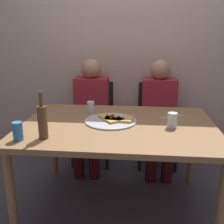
{
  "coord_description": "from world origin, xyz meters",
  "views": [
    {
      "loc": [
        0.14,
        -1.91,
        1.43
      ],
      "look_at": [
        -0.06,
        0.14,
        0.81
      ],
      "focal_mm": 42.2,
      "sensor_mm": 36.0,
      "label": 1
    }
  ],
  "objects_px": {
    "dining_table": "(118,133)",
    "chair_right": "(157,118)",
    "chair_left": "(93,116)",
    "pizza_tray": "(111,121)",
    "soda_can": "(18,131)",
    "guest_in_beanie": "(159,111)",
    "tumbler_near": "(172,120)",
    "guest_in_sweater": "(91,109)",
    "table_knife": "(172,117)",
    "pizza_slice_last": "(111,118)",
    "wine_bottle": "(43,121)",
    "tumbler_far": "(91,107)",
    "pizza_slice_extra": "(118,119)"
  },
  "relations": [
    {
      "from": "pizza_slice_last",
      "to": "guest_in_sweater",
      "type": "distance_m",
      "value": 0.77
    },
    {
      "from": "table_knife",
      "to": "chair_right",
      "type": "height_order",
      "value": "chair_right"
    },
    {
      "from": "pizza_slice_extra",
      "to": "chair_left",
      "type": "distance_m",
      "value": 0.97
    },
    {
      "from": "tumbler_near",
      "to": "soda_can",
      "type": "relative_size",
      "value": 0.93
    },
    {
      "from": "pizza_tray",
      "to": "chair_left",
      "type": "height_order",
      "value": "chair_left"
    },
    {
      "from": "table_knife",
      "to": "guest_in_beanie",
      "type": "xyz_separation_m",
      "value": [
        -0.06,
        0.57,
        -0.12
      ]
    },
    {
      "from": "chair_right",
      "to": "guest_in_beanie",
      "type": "height_order",
      "value": "guest_in_beanie"
    },
    {
      "from": "pizza_slice_last",
      "to": "dining_table",
      "type": "bearing_deg",
      "value": -49.36
    },
    {
      "from": "soda_can",
      "to": "chair_left",
      "type": "relative_size",
      "value": 0.14
    },
    {
      "from": "pizza_slice_last",
      "to": "chair_right",
      "type": "distance_m",
      "value": 0.99
    },
    {
      "from": "tumbler_far",
      "to": "guest_in_beanie",
      "type": "xyz_separation_m",
      "value": [
        0.64,
        0.49,
        -0.17
      ]
    },
    {
      "from": "pizza_tray",
      "to": "soda_can",
      "type": "height_order",
      "value": "soda_can"
    },
    {
      "from": "dining_table",
      "to": "pizza_slice_last",
      "type": "bearing_deg",
      "value": 130.64
    },
    {
      "from": "dining_table",
      "to": "chair_left",
      "type": "distance_m",
      "value": 1.0
    },
    {
      "from": "soda_can",
      "to": "table_knife",
      "type": "bearing_deg",
      "value": 28.78
    },
    {
      "from": "pizza_tray",
      "to": "pizza_slice_last",
      "type": "height_order",
      "value": "pizza_slice_last"
    },
    {
      "from": "guest_in_sweater",
      "to": "table_knife",
      "type": "bearing_deg",
      "value": 144.03
    },
    {
      "from": "soda_can",
      "to": "wine_bottle",
      "type": "bearing_deg",
      "value": 16.24
    },
    {
      "from": "guest_in_beanie",
      "to": "tumbler_near",
      "type": "bearing_deg",
      "value": 91.92
    },
    {
      "from": "wine_bottle",
      "to": "table_knife",
      "type": "xyz_separation_m",
      "value": [
        0.9,
        0.54,
        -0.12
      ]
    },
    {
      "from": "table_knife",
      "to": "chair_left",
      "type": "distance_m",
      "value": 1.09
    },
    {
      "from": "tumbler_near",
      "to": "wine_bottle",
      "type": "bearing_deg",
      "value": -161.65
    },
    {
      "from": "dining_table",
      "to": "chair_left",
      "type": "height_order",
      "value": "chair_left"
    },
    {
      "from": "dining_table",
      "to": "guest_in_beanie",
      "type": "xyz_separation_m",
      "value": [
        0.38,
        0.77,
        -0.04
      ]
    },
    {
      "from": "soda_can",
      "to": "guest_in_beanie",
      "type": "bearing_deg",
      "value": 48.99
    },
    {
      "from": "chair_left",
      "to": "chair_right",
      "type": "distance_m",
      "value": 0.73
    },
    {
      "from": "soda_can",
      "to": "chair_left",
      "type": "bearing_deg",
      "value": 78.2
    },
    {
      "from": "chair_left",
      "to": "guest_in_beanie",
      "type": "height_order",
      "value": "guest_in_beanie"
    },
    {
      "from": "wine_bottle",
      "to": "guest_in_sweater",
      "type": "height_order",
      "value": "guest_in_sweater"
    },
    {
      "from": "dining_table",
      "to": "pizza_tray",
      "type": "height_order",
      "value": "pizza_tray"
    },
    {
      "from": "pizza_slice_last",
      "to": "table_knife",
      "type": "height_order",
      "value": "pizza_slice_last"
    },
    {
      "from": "pizza_slice_last",
      "to": "pizza_tray",
      "type": "bearing_deg",
      "value": -84.37
    },
    {
      "from": "tumbler_near",
      "to": "table_knife",
      "type": "xyz_separation_m",
      "value": [
        0.03,
        0.25,
        -0.05
      ]
    },
    {
      "from": "tumbler_near",
      "to": "pizza_tray",
      "type": "bearing_deg",
      "value": 169.16
    },
    {
      "from": "tumbler_far",
      "to": "dining_table",
      "type": "bearing_deg",
      "value": -47.32
    },
    {
      "from": "chair_left",
      "to": "dining_table",
      "type": "bearing_deg",
      "value": 110.94
    },
    {
      "from": "pizza_slice_last",
      "to": "tumbler_far",
      "type": "bearing_deg",
      "value": 133.37
    },
    {
      "from": "soda_can",
      "to": "table_knife",
      "type": "height_order",
      "value": "soda_can"
    },
    {
      "from": "wine_bottle",
      "to": "guest_in_beanie",
      "type": "distance_m",
      "value": 1.41
    },
    {
      "from": "wine_bottle",
      "to": "dining_table",
      "type": "bearing_deg",
      "value": 35.54
    },
    {
      "from": "dining_table",
      "to": "wine_bottle",
      "type": "xyz_separation_m",
      "value": [
        -0.47,
        -0.34,
        0.19
      ]
    },
    {
      "from": "tumbler_near",
      "to": "tumbler_far",
      "type": "distance_m",
      "value": 0.74
    },
    {
      "from": "pizza_slice_last",
      "to": "guest_in_beanie",
      "type": "distance_m",
      "value": 0.84
    },
    {
      "from": "pizza_slice_extra",
      "to": "guest_in_sweater",
      "type": "bearing_deg",
      "value": 116.03
    },
    {
      "from": "pizza_tray",
      "to": "wine_bottle",
      "type": "bearing_deg",
      "value": -137.29
    },
    {
      "from": "pizza_tray",
      "to": "wine_bottle",
      "type": "xyz_separation_m",
      "value": [
        -0.41,
        -0.38,
        0.11
      ]
    },
    {
      "from": "table_knife",
      "to": "guest_in_sweater",
      "type": "relative_size",
      "value": 0.19
    },
    {
      "from": "pizza_slice_last",
      "to": "wine_bottle",
      "type": "distance_m",
      "value": 0.59
    },
    {
      "from": "dining_table",
      "to": "chair_right",
      "type": "relative_size",
      "value": 1.65
    },
    {
      "from": "chair_left",
      "to": "guest_in_sweater",
      "type": "bearing_deg",
      "value": 90.0
    }
  ]
}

